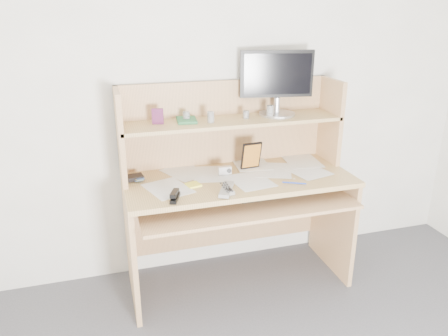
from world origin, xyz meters
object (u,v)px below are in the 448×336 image
object	(u,v)px
monitor	(277,81)
keyboard	(273,191)
tv_remote	(226,189)
desk	(235,181)
game_case	(251,156)

from	to	relation	value
monitor	keyboard	bearing A→B (deg)	-101.90
keyboard	tv_remote	bearing A→B (deg)	-162.73
keyboard	tv_remote	world-z (taller)	tv_remote
desk	game_case	bearing A→B (deg)	11.51
desk	game_case	world-z (taller)	desk
game_case	monitor	xyz separation A→B (m)	(0.20, 0.10, 0.45)
tv_remote	keyboard	bearing A→B (deg)	44.66
game_case	monitor	bearing A→B (deg)	20.65
keyboard	game_case	size ratio (longest dim) A/B	2.64
tv_remote	monitor	distance (m)	0.80
game_case	monitor	distance (m)	0.50
desk	monitor	world-z (taller)	monitor
game_case	monitor	world-z (taller)	monitor
tv_remote	game_case	distance (m)	0.40
desk	tv_remote	world-z (taller)	desk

